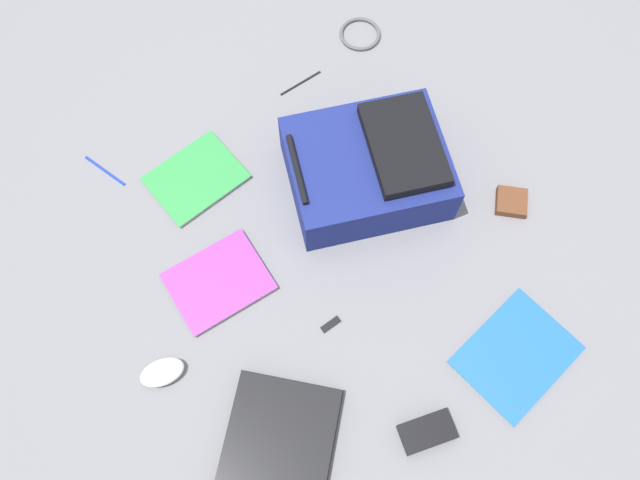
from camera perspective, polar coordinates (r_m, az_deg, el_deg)
The scene contains 13 objects.
ground_plane at distance 1.65m, azimuth -0.78°, elevation -1.22°, with size 3.77×3.77×0.00m, color slate.
backpack at distance 1.67m, azimuth 4.50°, elevation 6.57°, with size 0.44×0.49×0.18m.
laptop at distance 1.53m, azimuth -3.82°, elevation -18.23°, with size 0.40×0.40×0.03m.
book_blue at distance 1.63m, azimuth 17.27°, elevation -9.94°, with size 0.26×0.31×0.02m.
book_red at distance 1.63m, azimuth -9.15°, elevation -3.76°, with size 0.20×0.24×0.02m.
book_manual at distance 1.76m, azimuth -11.15°, elevation 5.51°, with size 0.22×0.27×0.01m.
computer_mouse at distance 1.59m, azimuth -14.09°, elevation -11.54°, with size 0.06×0.11×0.04m, color silver.
cable_coil at distance 2.02m, azimuth 3.65°, elevation 18.10°, with size 0.13×0.13×0.01m, color #4C4C51.
power_brick at distance 1.55m, azimuth 9.52°, elevation -16.82°, with size 0.07×0.12×0.03m, color black.
pen_black at distance 1.91m, azimuth -1.77°, elevation 14.04°, with size 0.01×0.01×0.14m, color black.
pen_blue at distance 1.85m, azimuth -18.89°, elevation 5.98°, with size 0.01×0.01×0.15m, color #1933B2.
earbud_pouch at distance 1.77m, azimuth 16.92°, elevation 3.31°, with size 0.08×0.08×0.03m, color #59331E.
usb_stick at distance 1.58m, azimuth 0.97°, elevation -7.63°, with size 0.02×0.05×0.01m, color black.
Camera 1 is at (-0.52, 0.29, 1.54)m, focal length 35.38 mm.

